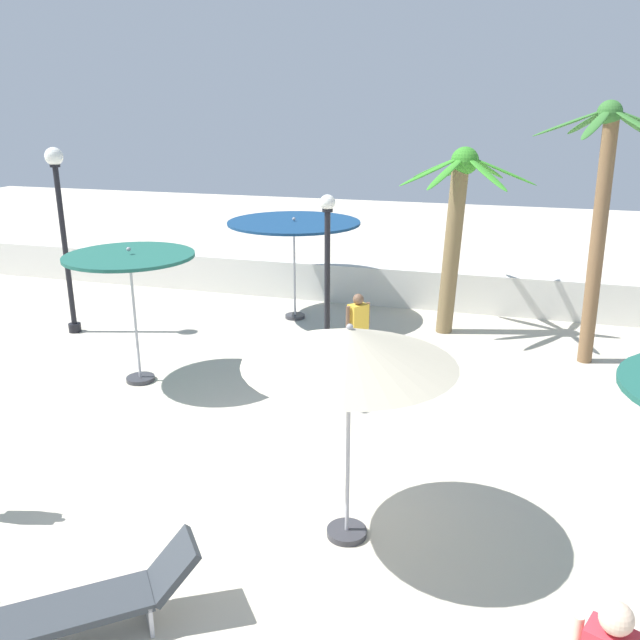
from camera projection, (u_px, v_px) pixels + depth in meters
name	position (u px, v px, depth m)	size (l,w,h in m)	color
ground_plane	(258.00, 481.00, 9.22)	(56.00, 56.00, 0.00)	beige
boundary_wall	(382.00, 286.00, 17.15)	(25.20, 0.30, 1.00)	silver
patio_umbrella_2	(349.00, 348.00, 7.31)	(2.44, 2.44, 2.73)	#333338
patio_umbrella_4	(130.00, 265.00, 11.87)	(2.33, 2.33, 2.59)	#333338
patio_umbrella_5	(294.00, 226.00, 15.54)	(3.14, 3.14, 2.48)	#333338
palm_tree_0	(602.00, 204.00, 12.54)	(2.67, 2.49, 5.10)	brown
palm_tree_2	(457.00, 217.00, 14.42)	(2.85, 2.93, 4.17)	olive
lamp_post_0	(61.00, 218.00, 14.45)	(0.39, 0.39, 4.15)	black
lamp_post_3	(327.00, 266.00, 13.49)	(0.31, 0.31, 3.32)	black
lounge_chair_0	(105.00, 599.00, 6.49)	(1.81, 1.61, 0.84)	#B7B7BC
guest_3	(358.00, 325.00, 12.82)	(0.42, 0.44, 1.56)	#3F8C59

